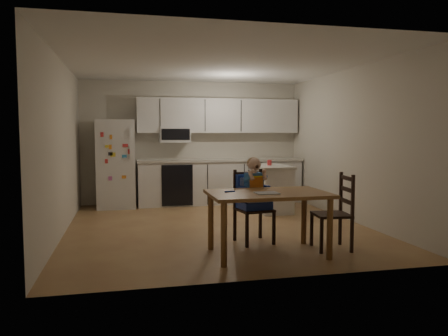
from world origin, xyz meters
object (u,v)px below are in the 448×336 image
at_px(kitchen_island, 270,188).
at_px(chair_side, 339,206).
at_px(refrigerator, 116,164).
at_px(dining_table, 268,201).
at_px(red_cup, 269,163).
at_px(chair_booster, 253,191).

relative_size(kitchen_island, chair_side, 1.21).
xyz_separation_m(refrigerator, dining_table, (1.82, -3.80, -0.20)).
bearing_deg(refrigerator, dining_table, -64.33).
height_order(kitchen_island, chair_side, chair_side).
bearing_deg(dining_table, kitchen_island, 70.72).
relative_size(red_cup, chair_booster, 0.09).
distance_m(refrigerator, red_cup, 2.96).
xyz_separation_m(dining_table, chair_side, (0.94, 0.04, -0.11)).
bearing_deg(chair_booster, chair_side, -40.71).
height_order(refrigerator, red_cup, refrigerator).
bearing_deg(refrigerator, red_cup, -20.07).
xyz_separation_m(red_cup, chair_booster, (-0.97, -2.16, -0.22)).
bearing_deg(chair_booster, dining_table, -98.77).
distance_m(refrigerator, chair_booster, 3.66).
height_order(kitchen_island, dining_table, kitchen_island).
xyz_separation_m(refrigerator, kitchen_island, (2.81, -0.99, -0.42)).
height_order(refrigerator, dining_table, refrigerator).
relative_size(refrigerator, chair_booster, 1.50).
xyz_separation_m(red_cup, chair_side, (-0.01, -2.74, -0.36)).
bearing_deg(kitchen_island, dining_table, -109.28).
bearing_deg(kitchen_island, chair_booster, -114.31).
xyz_separation_m(kitchen_island, red_cup, (-0.02, -0.03, 0.47)).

